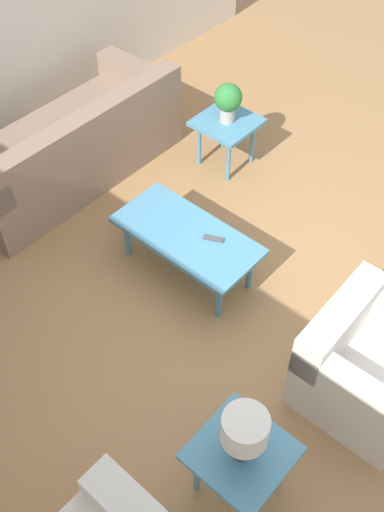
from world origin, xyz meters
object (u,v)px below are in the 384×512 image
object	(u,v)px
table_lamp	(245,432)
sofa	(69,148)
side_table_plant	(227,127)
potted_plant	(228,100)
armchair	(364,366)
side_table_lamp	(241,457)
coffee_table	(187,238)

from	to	relation	value
table_lamp	sofa	bearing A→B (deg)	-23.19
side_table_plant	potted_plant	world-z (taller)	potted_plant
armchair	potted_plant	distance (m)	2.68
armchair	side_table_lamp	distance (m)	1.11
coffee_table	potted_plant	bearing A→B (deg)	-63.25
coffee_table	sofa	bearing A→B (deg)	-6.31
armchair	side_table_lamp	xyz separation A→B (m)	(0.20, 1.08, 0.11)
side_table_lamp	side_table_plant	bearing A→B (deg)	-49.26
sofa	potted_plant	xyz separation A→B (m)	(-0.98, -1.11, 0.40)
coffee_table	table_lamp	xyz separation A→B (m)	(-1.43, 1.13, 0.36)
armchair	side_table_plant	xyz separation A→B (m)	(2.28, -1.33, 0.11)
sofa	coffee_table	distance (m)	1.64
sofa	side_table_plant	distance (m)	1.48
coffee_table	table_lamp	distance (m)	1.86
side_table_lamp	armchair	bearing A→B (deg)	-100.66
potted_plant	side_table_lamp	bearing A→B (deg)	130.74
armchair	potted_plant	world-z (taller)	potted_plant
coffee_table	potted_plant	size ratio (longest dim) A/B	3.14
table_lamp	potted_plant	bearing A→B (deg)	-49.26
side_table_plant	side_table_lamp	xyz separation A→B (m)	(-2.08, 2.42, 0.00)
side_table_plant	table_lamp	size ratio (longest dim) A/B	1.40
side_table_lamp	table_lamp	size ratio (longest dim) A/B	1.40
armchair	potted_plant	bearing A→B (deg)	58.67
side_table_lamp	table_lamp	xyz separation A→B (m)	(-0.00, 0.00, 0.32)
armchair	table_lamp	size ratio (longest dim) A/B	2.21
armchair	potted_plant	size ratio (longest dim) A/B	2.25
armchair	side_table_plant	world-z (taller)	armchair
armchair	coffee_table	world-z (taller)	armchair
coffee_table	side_table_plant	distance (m)	1.44
sofa	coffee_table	bearing A→B (deg)	83.42
sofa	side_table_plant	bearing A→B (deg)	138.24
sofa	armchair	size ratio (longest dim) A/B	2.57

